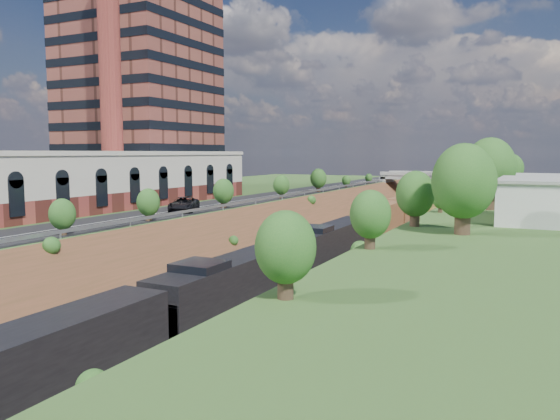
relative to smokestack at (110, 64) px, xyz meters
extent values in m
cube|color=#3D6027|center=(3.00, 4.00, -22.50)|extent=(44.00, 180.00, 5.00)
cube|color=brown|center=(25.00, 4.00, -25.00)|extent=(10.00, 180.00, 10.00)
cube|color=brown|center=(47.00, 4.00, -25.00)|extent=(10.00, 180.00, 10.00)
cube|color=gray|center=(33.40, 4.00, -24.91)|extent=(1.58, 180.00, 0.18)
cube|color=gray|center=(38.60, 4.00, -24.91)|extent=(1.58, 180.00, 0.18)
cube|color=black|center=(20.50, 4.00, -19.95)|extent=(8.00, 180.00, 0.10)
cube|color=#99999E|center=(24.60, 4.00, -19.45)|extent=(0.06, 171.00, 0.30)
cube|color=brown|center=(8.00, -18.00, -18.90)|extent=(14.00, 62.00, 2.20)
cube|color=beige|center=(8.00, -18.00, -15.65)|extent=(14.00, 62.00, 4.30)
cube|color=beige|center=(8.00, -18.00, -13.25)|extent=(14.30, 62.30, 0.50)
cube|color=brown|center=(-8.00, 16.00, 2.00)|extent=(22.00, 22.00, 44.00)
cylinder|color=brown|center=(0.00, 0.00, 0.00)|extent=(3.20, 3.20, 40.00)
cube|color=gray|center=(24.50, 66.00, -21.90)|extent=(1.50, 8.00, 6.20)
cube|color=gray|center=(47.50, 66.00, -21.90)|extent=(1.50, 8.00, 6.20)
cube|color=gray|center=(36.00, 66.00, -18.80)|extent=(24.00, 8.00, 1.00)
cube|color=gray|center=(36.00, 62.00, -18.00)|extent=(24.00, 0.30, 0.80)
cube|color=gray|center=(36.00, 70.00, -18.00)|extent=(24.00, 0.30, 0.80)
cube|color=silver|center=(59.50, -4.00, -18.00)|extent=(9.00, 12.00, 4.00)
cube|color=silver|center=(59.00, 18.00, -18.20)|extent=(8.00, 10.00, 3.60)
cylinder|color=#473323|center=(53.00, -16.00, -18.69)|extent=(1.30, 1.30, 2.62)
ellipsoid|color=#275E21|center=(53.00, -16.00, -15.54)|extent=(5.25, 5.25, 6.30)
cylinder|color=#473323|center=(24.20, -36.00, -19.39)|extent=(0.66, 0.66, 1.22)
ellipsoid|color=#275E21|center=(24.20, -36.00, -17.92)|extent=(2.45, 2.45, 2.94)
cube|color=black|center=(38.60, -48.41, -22.54)|extent=(3.15, 18.92, 3.12)
cube|color=black|center=(38.60, -28.49, -22.54)|extent=(3.15, 18.92, 3.12)
cube|color=black|center=(38.60, -8.57, -22.54)|extent=(3.15, 18.92, 3.12)
cube|color=brown|center=(38.60, 52.20, -22.21)|extent=(3.15, 100.62, 3.78)
imported|color=black|center=(21.95, -12.32, -19.07)|extent=(4.93, 6.55, 1.65)
camera|label=1|loc=(59.16, -63.27, -13.20)|focal=35.00mm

